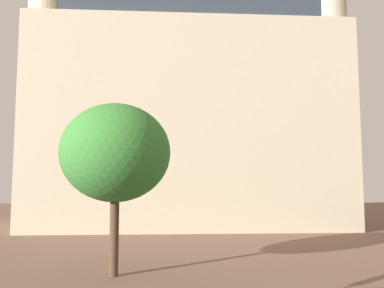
# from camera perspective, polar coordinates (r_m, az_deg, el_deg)

# --- Properties ---
(landmark_building) EXTENTS (24.58, 11.61, 37.58)m
(landmark_building) POSITION_cam_1_polar(r_m,az_deg,el_deg) (34.05, -0.06, 5.54)
(landmark_building) COLOR beige
(landmark_building) RESTS_ON ground_plane
(tree_curb_far) EXTENTS (4.22, 4.22, 6.53)m
(tree_curb_far) POSITION_cam_1_polar(r_m,az_deg,el_deg) (15.70, -10.80, -1.27)
(tree_curb_far) COLOR #4C3823
(tree_curb_far) RESTS_ON ground_plane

